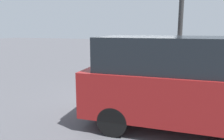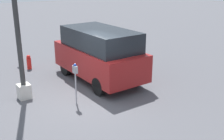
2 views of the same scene
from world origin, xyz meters
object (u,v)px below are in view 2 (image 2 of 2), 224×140
parked_van (99,53)px  fire_hydrant (29,62)px  parking_meter_near (75,75)px  parking_meter_far (18,43)px  lamp_post (19,44)px

parked_van → fire_hydrant: parked_van is taller
parking_meter_near → parking_meter_far: (5.89, 0.14, -0.02)m
parking_meter_near → parking_meter_far: 5.89m
parked_van → lamp_post: bearing=90.2°
parking_meter_far → lamp_post: size_ratio=0.25×
parking_meter_far → fire_hydrant: bearing=-174.4°
parked_van → fire_hydrant: size_ratio=6.38×
parking_meter_far → lamp_post: 4.62m
lamp_post → parking_meter_far: bearing=-15.4°
fire_hydrant → parked_van: bearing=-148.1°
lamp_post → parked_van: size_ratio=1.30×
parking_meter_near → lamp_post: lamp_post is taller
lamp_post → parked_van: bearing=-89.2°
lamp_post → fire_hydrant: 3.90m
parking_meter_near → parked_van: parked_van is taller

